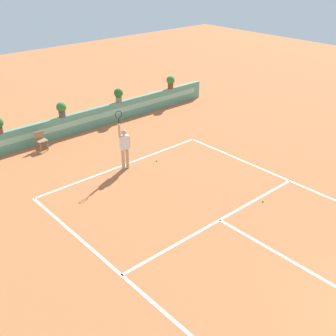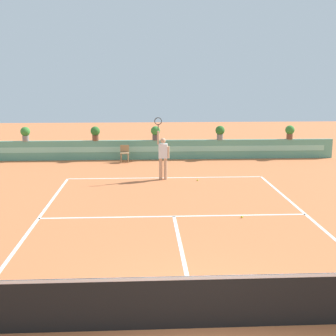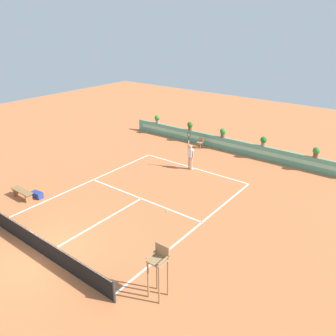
# 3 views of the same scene
# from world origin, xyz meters

# --- Properties ---
(ground_plane) EXTENTS (60.00, 60.00, 0.00)m
(ground_plane) POSITION_xyz_m (0.00, 6.00, 0.00)
(ground_plane) COLOR #C66B3D
(court_lines) EXTENTS (8.32, 11.94, 0.01)m
(court_lines) POSITION_xyz_m (0.00, 6.72, 0.00)
(court_lines) COLOR white
(court_lines) RESTS_ON ground
(net) EXTENTS (8.92, 0.10, 1.00)m
(net) POSITION_xyz_m (0.00, 0.00, 0.51)
(net) COLOR #333333
(net) RESTS_ON ground
(back_wall_barrier) EXTENTS (18.00, 0.21, 1.00)m
(back_wall_barrier) POSITION_xyz_m (0.00, 16.39, 0.50)
(back_wall_barrier) COLOR #599E84
(back_wall_barrier) RESTS_ON ground
(umpire_chair) EXTENTS (0.60, 0.60, 2.14)m
(umpire_chair) POSITION_xyz_m (5.45, 1.26, 1.34)
(umpire_chair) COLOR #99754C
(umpire_chair) RESTS_ON ground
(ball_kid_chair) EXTENTS (0.44, 0.44, 0.85)m
(ball_kid_chair) POSITION_xyz_m (-1.87, 15.66, 0.48)
(ball_kid_chair) COLOR #99754C
(ball_kid_chair) RESTS_ON ground
(bench_courtside) EXTENTS (1.60, 0.44, 0.51)m
(bench_courtside) POSITION_xyz_m (-5.44, 2.30, 0.38)
(bench_courtside) COLOR olive
(bench_courtside) RESTS_ON ground
(gear_bag) EXTENTS (0.73, 0.43, 0.36)m
(gear_bag) POSITION_xyz_m (-4.84, 2.84, 0.18)
(gear_bag) COLOR navy
(gear_bag) RESTS_ON ground
(tennis_player) EXTENTS (0.62, 0.26, 2.58)m
(tennis_player) POSITION_xyz_m (-0.12, 11.60, 1.05)
(tennis_player) COLOR tan
(tennis_player) RESTS_ON ground
(tennis_ball_near_baseline) EXTENTS (0.07, 0.07, 0.07)m
(tennis_ball_near_baseline) POSITION_xyz_m (1.29, 11.24, 0.03)
(tennis_ball_near_baseline) COLOR #CCE033
(tennis_ball_near_baseline) RESTS_ON ground
(tennis_ball_mid_court) EXTENTS (0.07, 0.07, 0.07)m
(tennis_ball_mid_court) POSITION_xyz_m (2.05, 6.14, 0.03)
(tennis_ball_mid_court) COLOR #CCE033
(tennis_ball_mid_court) RESTS_ON ground
(potted_plant_left) EXTENTS (0.48, 0.48, 0.72)m
(potted_plant_left) POSITION_xyz_m (-3.37, 16.39, 1.41)
(potted_plant_left) COLOR brown
(potted_plant_left) RESTS_ON back_wall_barrier
(potted_plant_centre) EXTENTS (0.48, 0.48, 0.72)m
(potted_plant_centre) POSITION_xyz_m (-0.30, 16.39, 1.41)
(potted_plant_centre) COLOR #514C47
(potted_plant_centre) RESTS_ON back_wall_barrier
(potted_plant_right) EXTENTS (0.48, 0.48, 0.72)m
(potted_plant_right) POSITION_xyz_m (3.04, 16.39, 1.41)
(potted_plant_right) COLOR gray
(potted_plant_right) RESTS_ON back_wall_barrier
(potted_plant_far_right) EXTENTS (0.48, 0.48, 0.72)m
(potted_plant_far_right) POSITION_xyz_m (6.71, 16.39, 1.41)
(potted_plant_far_right) COLOR brown
(potted_plant_far_right) RESTS_ON back_wall_barrier
(potted_plant_far_left) EXTENTS (0.48, 0.48, 0.72)m
(potted_plant_far_left) POSITION_xyz_m (-6.89, 16.39, 1.41)
(potted_plant_far_left) COLOR gray
(potted_plant_far_left) RESTS_ON back_wall_barrier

